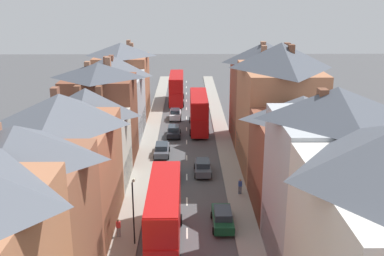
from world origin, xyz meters
name	(u,v)px	position (x,y,z in m)	size (l,w,h in m)	color
pavement_left	(147,152)	(-5.10, 38.00, 0.07)	(2.20, 104.00, 0.14)	gray
pavement_right	(227,151)	(5.10, 38.00, 0.07)	(2.20, 104.00, 0.14)	gray
centre_line_dashes	(187,158)	(0.00, 36.00, 0.01)	(0.14, 97.80, 0.01)	silver
terrace_row_left	(76,147)	(-10.19, 23.37, 5.93)	(8.00, 71.05, 14.06)	#BCB7A8
terrace_row_right	(316,164)	(10.19, 16.97, 6.70)	(8.00, 60.11, 14.45)	brown
double_decker_bus_lead	(199,111)	(1.79, 47.61, 2.82)	(2.74, 10.80, 5.30)	#B70F0F
double_decker_bus_mid_street	(176,88)	(-1.81, 64.11, 2.82)	(2.74, 10.80, 5.30)	#B70F0F
double_decker_bus_far_approaching	(164,214)	(-1.81, 16.12, 2.82)	(2.74, 10.80, 5.30)	red
car_near_blue	(223,218)	(3.10, 19.16, 0.83)	(1.90, 4.54, 1.66)	#144728
car_near_silver	(174,131)	(-1.80, 44.39, 0.82)	(1.90, 4.31, 1.62)	black
car_parked_right_a	(170,172)	(-1.80, 29.60, 0.80)	(1.90, 3.93, 1.58)	black
car_parked_left_b	(203,167)	(1.80, 30.95, 0.83)	(1.90, 4.41, 1.65)	#4C515B
car_mid_white	(162,149)	(-3.10, 36.87, 0.80)	(1.90, 4.47, 1.59)	#4C515B
car_far_grey	(175,114)	(-1.80, 53.29, 0.85)	(1.90, 4.08, 1.70)	silver
pedestrian_mid_left	(118,227)	(-5.68, 17.31, 1.03)	(0.36, 0.22, 1.61)	gray
pedestrian_mid_right	(240,186)	(5.35, 25.38, 1.03)	(0.36, 0.22, 1.61)	#3D4256
street_lamp	(133,208)	(-4.25, 16.37, 3.24)	(0.20, 1.12, 5.50)	black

